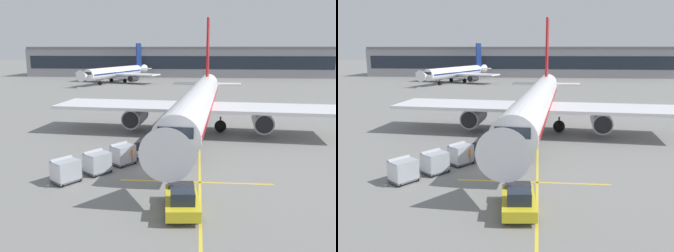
# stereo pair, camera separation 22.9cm
# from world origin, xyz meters

# --- Properties ---
(ground_plane) EXTENTS (600.00, 600.00, 0.00)m
(ground_plane) POSITION_xyz_m (0.00, 0.00, 0.00)
(ground_plane) COLOR slate
(parked_airplane) EXTENTS (35.44, 45.06, 15.13)m
(parked_airplane) POSITION_xyz_m (3.71, 13.74, 3.72)
(parked_airplane) COLOR white
(parked_airplane) RESTS_ON ground
(belt_loader) EXTENTS (4.31, 4.60, 3.50)m
(belt_loader) POSITION_xyz_m (-0.81, 3.75, 0.93)
(belt_loader) COLOR silver
(belt_loader) RESTS_ON ground
(baggage_cart_lead) EXTENTS (2.48, 2.66, 1.91)m
(baggage_cart_lead) POSITION_xyz_m (-2.97, 0.94, 1.00)
(baggage_cart_lead) COLOR #515156
(baggage_cart_lead) RESTS_ON ground
(baggage_cart_second) EXTENTS (2.48, 2.66, 1.91)m
(baggage_cart_second) POSITION_xyz_m (-4.62, -1.54, 1.00)
(baggage_cart_second) COLOR #515156
(baggage_cart_second) RESTS_ON ground
(baggage_cart_third) EXTENTS (2.48, 2.66, 1.91)m
(baggage_cart_third) POSITION_xyz_m (-6.50, -3.73, 1.00)
(baggage_cart_third) COLOR #515156
(baggage_cart_third) RESTS_ON ground
(pushback_tug) EXTENTS (2.48, 4.57, 1.83)m
(pushback_tug) POSITION_xyz_m (2.78, -8.17, 0.83)
(pushback_tug) COLOR gold
(pushback_tug) RESTS_ON ground
(ground_crew_by_loader) EXTENTS (0.30, 0.57, 1.74)m
(ground_crew_by_loader) POSITION_xyz_m (0.39, 2.84, 1.00)
(ground_crew_by_loader) COLOR #514C42
(ground_crew_by_loader) RESTS_ON ground
(ground_crew_by_carts) EXTENTS (0.31, 0.56, 1.74)m
(ground_crew_by_carts) POSITION_xyz_m (-2.14, 0.92, 1.00)
(ground_crew_by_carts) COLOR #514C42
(ground_crew_by_carts) RESTS_ON ground
(ground_crew_marshaller) EXTENTS (0.40, 0.51, 1.74)m
(ground_crew_marshaller) POSITION_xyz_m (-1.09, 0.94, 1.00)
(ground_crew_marshaller) COLOR black
(ground_crew_marshaller) RESTS_ON ground
(safety_cone_engine_keepout) EXTENTS (0.67, 0.67, 0.76)m
(safety_cone_engine_keepout) POSITION_xyz_m (-1.39, 13.99, 0.37)
(safety_cone_engine_keepout) COLOR black
(safety_cone_engine_keepout) RESTS_ON ground
(apron_guidance_line_lead_in) EXTENTS (0.20, 110.00, 0.01)m
(apron_guidance_line_lead_in) POSITION_xyz_m (3.95, 12.91, 0.00)
(apron_guidance_line_lead_in) COLOR yellow
(apron_guidance_line_lead_in) RESTS_ON ground
(apron_guidance_line_stop_bar) EXTENTS (12.00, 0.20, 0.01)m
(apron_guidance_line_stop_bar) POSITION_xyz_m (3.64, -2.91, 0.00)
(apron_guidance_line_stop_bar) COLOR yellow
(apron_guidance_line_stop_bar) RESTS_ON ground
(terminal_building) EXTENTS (112.55, 18.20, 10.90)m
(terminal_building) POSITION_xyz_m (-3.53, 107.37, 5.40)
(terminal_building) COLOR #939399
(terminal_building) RESTS_ON ground
(distant_airplane) EXTENTS (27.48, 34.62, 12.03)m
(distant_airplane) POSITION_xyz_m (-21.16, 78.28, 3.12)
(distant_airplane) COLOR white
(distant_airplane) RESTS_ON ground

